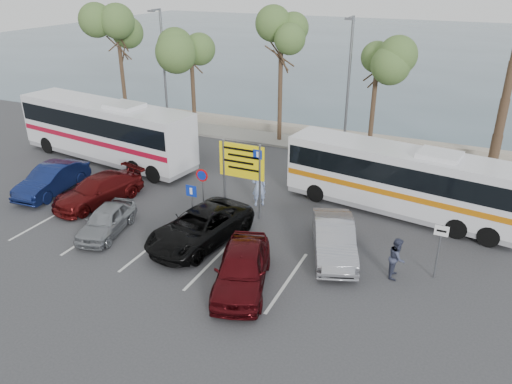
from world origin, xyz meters
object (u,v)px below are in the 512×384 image
at_px(street_lamp_right, 348,79).
at_px(car_silver_b, 334,239).
at_px(direction_sign, 242,167).
at_px(pedestrian_near, 259,186).
at_px(car_red, 242,268).
at_px(pedestrian_far, 397,258).
at_px(car_silver_a, 106,220).
at_px(street_lamp_left, 163,63).
at_px(coach_bus_right, 399,182).
at_px(coach_bus_left, 106,133).
at_px(car_blue, 52,179).
at_px(car_maroon, 98,190).
at_px(suv_black, 200,227).

relative_size(street_lamp_right, car_silver_b, 1.81).
bearing_deg(direction_sign, pedestrian_near, 78.70).
distance_m(car_red, pedestrian_near, 6.86).
height_order(pedestrian_near, pedestrian_far, pedestrian_near).
bearing_deg(pedestrian_near, car_silver_a, 5.74).
xyz_separation_m(street_lamp_left, coach_bus_right, (17.50, -7.02, -3.06)).
bearing_deg(street_lamp_right, pedestrian_far, -66.49).
height_order(coach_bus_left, car_silver_b, coach_bus_left).
bearing_deg(coach_bus_left, coach_bus_right, -0.00).
xyz_separation_m(car_silver_a, car_red, (7.10, -1.17, 0.15)).
distance_m(street_lamp_left, coach_bus_right, 19.10).
height_order(street_lamp_left, car_blue, street_lamp_left).
bearing_deg(car_silver_a, direction_sign, 29.10).
bearing_deg(car_silver_b, car_blue, 159.27).
bearing_deg(car_maroon, pedestrian_near, 36.86).
height_order(coach_bus_right, car_red, coach_bus_right).
bearing_deg(direction_sign, car_silver_b, -19.12).
distance_m(car_red, suv_black, 3.70).
distance_m(car_maroon, car_silver_b, 11.90).
relative_size(coach_bus_right, pedestrian_far, 6.79).
relative_size(street_lamp_right, car_maroon, 1.71).
xyz_separation_m(coach_bus_right, pedestrian_far, (0.95, -5.50, -0.74)).
bearing_deg(car_red, pedestrian_near, 91.35).
bearing_deg(car_silver_b, coach_bus_right, 51.52).
height_order(coach_bus_right, car_silver_a, coach_bus_right).
bearing_deg(suv_black, street_lamp_right, 89.62).
distance_m(car_silver_a, pedestrian_near, 7.21).
xyz_separation_m(coach_bus_right, car_red, (-4.00, -8.47, -0.77)).
bearing_deg(car_silver_b, coach_bus_left, 141.30).
bearing_deg(street_lamp_left, pedestrian_far, -34.16).
distance_m(coach_bus_right, car_red, 9.40).
relative_size(car_blue, car_silver_b, 0.99).
distance_m(car_maroon, pedestrian_far, 14.46).
height_order(coach_bus_right, pedestrian_far, coach_bus_right).
xyz_separation_m(coach_bus_left, pedestrian_far, (17.96, -5.50, -0.92)).
xyz_separation_m(coach_bus_left, suv_black, (10.02, -6.30, -1.00)).
distance_m(car_blue, suv_black, 9.59).
bearing_deg(street_lamp_left, car_silver_a, -65.91).
xyz_separation_m(coach_bus_right, suv_black, (-7.00, -6.30, -0.82)).
bearing_deg(suv_black, pedestrian_near, 90.17).
bearing_deg(pedestrian_far, street_lamp_left, 52.55).
height_order(street_lamp_right, suv_black, street_lamp_right).
bearing_deg(suv_black, car_silver_b, 23.80).
bearing_deg(car_red, pedestrian_far, 13.30).
height_order(street_lamp_left, car_maroon, street_lamp_left).
relative_size(street_lamp_right, car_red, 1.79).
xyz_separation_m(street_lamp_right, car_silver_a, (-6.60, -14.32, -3.99)).
relative_size(car_maroon, car_red, 1.04).
height_order(direction_sign, coach_bus_left, coach_bus_left).
xyz_separation_m(car_silver_b, pedestrian_far, (2.55, -0.50, 0.07)).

